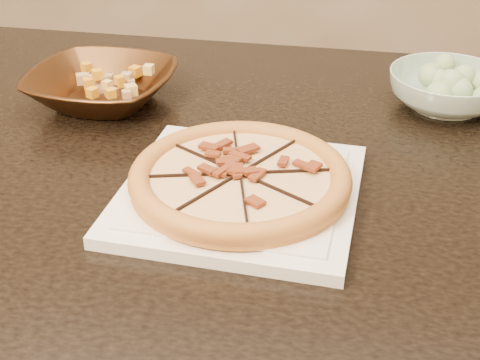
# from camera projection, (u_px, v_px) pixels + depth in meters

# --- Properties ---
(dining_table) EXTENTS (1.59, 1.09, 0.75)m
(dining_table) POSITION_uv_depth(u_px,v_px,m) (196.00, 195.00, 1.10)
(dining_table) COLOR black
(dining_table) RESTS_ON floor
(plate) EXTENTS (0.35, 0.35, 0.02)m
(plate) POSITION_uv_depth(u_px,v_px,m) (240.00, 192.00, 0.92)
(plate) COLOR white
(plate) RESTS_ON dining_table
(pizza) EXTENTS (0.30, 0.30, 0.03)m
(pizza) POSITION_uv_depth(u_px,v_px,m) (240.00, 177.00, 0.90)
(pizza) COLOR #BE6220
(pizza) RESTS_ON plate
(bronze_bowl) EXTENTS (0.28, 0.28, 0.06)m
(bronze_bowl) POSITION_uv_depth(u_px,v_px,m) (102.00, 87.00, 1.18)
(bronze_bowl) COLOR #4F2F17
(bronze_bowl) RESTS_ON dining_table
(mixed_dish) EXTENTS (0.11, 0.12, 0.03)m
(mixed_dish) POSITION_uv_depth(u_px,v_px,m) (99.00, 63.00, 1.15)
(mixed_dish) COLOR tan
(mixed_dish) RESTS_ON bronze_bowl
(salad_bowl) EXTENTS (0.26, 0.26, 0.06)m
(salad_bowl) POSITION_uv_depth(u_px,v_px,m) (447.00, 90.00, 1.16)
(salad_bowl) COLOR #B3D0C2
(salad_bowl) RESTS_ON dining_table
(salad) EXTENTS (0.11, 0.11, 0.04)m
(salad) POSITION_uv_depth(u_px,v_px,m) (452.00, 63.00, 1.14)
(salad) COLOR #B5D797
(salad) RESTS_ON salad_bowl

